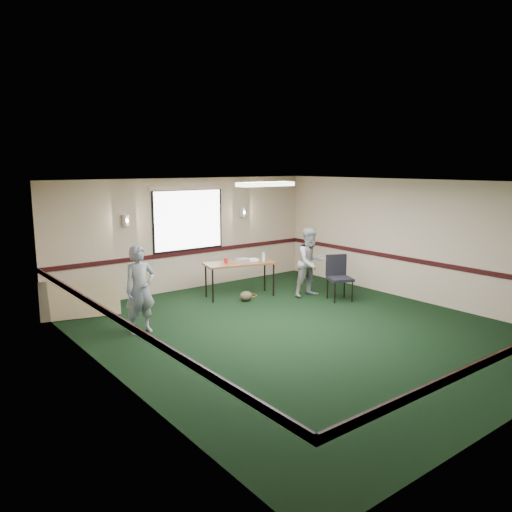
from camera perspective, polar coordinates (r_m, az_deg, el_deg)
ground at (r=9.35m, az=4.92°, el=-8.39°), size 8.00×8.00×0.00m
room_shell at (r=10.61m, az=-2.72°, el=2.65°), size 8.00×8.02×8.00m
folding_table at (r=11.44m, az=-1.87°, el=-1.03°), size 1.72×1.03×0.80m
projector at (r=11.42m, az=-1.58°, el=-0.52°), size 0.28×0.24×0.09m
game_console at (r=11.60m, az=-0.38°, el=-0.43°), size 0.26×0.22×0.06m
red_cup at (r=11.33m, az=-3.46°, el=-0.55°), size 0.08×0.08×0.12m
water_bottle at (r=11.51m, az=0.87°, el=-0.12°), size 0.06×0.06×0.21m
duffel_bag at (r=11.20m, az=-1.17°, el=-4.60°), size 0.33×0.27×0.22m
cable_coil at (r=11.66m, az=-0.77°, el=-4.52°), size 0.46×0.46×0.02m
folded_table at (r=10.53m, az=-19.42°, el=-4.62°), size 1.52×0.61×0.78m
conference_chair at (r=11.39m, az=9.39°, el=-2.00°), size 0.65×0.66×1.01m
person_left at (r=9.20m, az=-13.11°, el=-3.76°), size 0.59×0.40×1.60m
person_right at (r=11.53m, az=6.27°, el=-0.72°), size 0.83×0.67×1.60m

